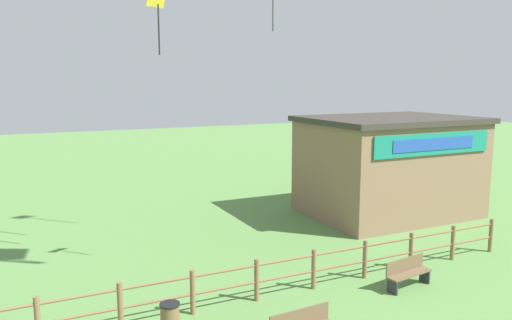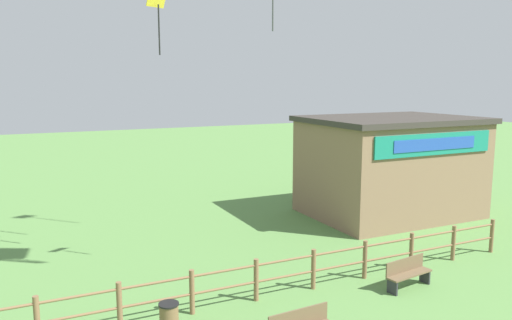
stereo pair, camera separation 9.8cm
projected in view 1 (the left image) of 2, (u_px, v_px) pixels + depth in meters
The scene contains 5 objects.
wooden_fence at pixel (286, 272), 14.41m from camera, with size 17.12×0.14×1.22m.
seaside_building at pixel (388, 166), 23.03m from camera, with size 7.53×5.60×4.53m.
park_bench_by_building at pixel (408, 272), 14.96m from camera, with size 1.67×0.64×0.89m.
trash_bin at pixel (170, 320), 12.05m from camera, with size 0.50×0.50×0.85m.
kite_yellow_diamond at pixel (158, 0), 15.62m from camera, with size 0.79×0.64×2.42m.
Camera 1 is at (-6.74, -4.20, 6.15)m, focal length 35.00 mm.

